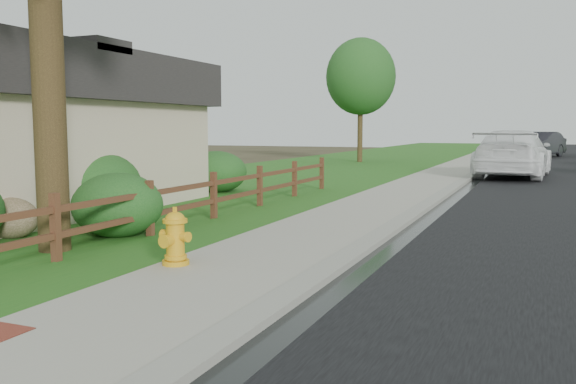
% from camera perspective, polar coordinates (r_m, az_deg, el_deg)
% --- Properties ---
extents(ground, '(120.00, 120.00, 0.00)m').
position_cam_1_polar(ground, '(5.67, -13.56, -15.63)').
color(ground, '#372F1E').
extents(road, '(8.00, 90.00, 0.02)m').
position_cam_1_polar(road, '(39.30, 24.84, 2.45)').
color(road, black).
rests_on(road, ground).
extents(curb, '(0.40, 90.00, 0.12)m').
position_cam_1_polar(curb, '(39.37, 18.72, 2.77)').
color(curb, gray).
rests_on(curb, ground).
extents(wet_gutter, '(0.50, 90.00, 0.00)m').
position_cam_1_polar(wet_gutter, '(39.35, 19.23, 2.69)').
color(wet_gutter, black).
rests_on(wet_gutter, road).
extents(sidewalk, '(2.20, 90.00, 0.10)m').
position_cam_1_polar(sidewalk, '(39.48, 16.84, 2.82)').
color(sidewalk, '#9B9887').
rests_on(sidewalk, ground).
extents(grass_strip, '(1.60, 90.00, 0.06)m').
position_cam_1_polar(grass_strip, '(39.73, 14.11, 2.89)').
color(grass_strip, '#1E5919').
rests_on(grass_strip, ground).
extents(lawn_near, '(9.00, 90.00, 0.04)m').
position_cam_1_polar(lawn_near, '(40.83, 6.87, 3.09)').
color(lawn_near, '#1E5919').
rests_on(lawn_near, ground).
extents(ranch_fence, '(0.12, 16.92, 1.10)m').
position_cam_1_polar(ranch_fence, '(12.67, -9.65, -0.67)').
color(ranch_fence, '#452717').
rests_on(ranch_fence, ground).
extents(fire_hydrant, '(0.55, 0.44, 0.84)m').
position_cam_1_polar(fire_hydrant, '(8.96, -10.53, -4.28)').
color(fire_hydrant, gold).
rests_on(fire_hydrant, sidewalk).
extents(white_suv, '(3.16, 6.89, 1.95)m').
position_cam_1_polar(white_suv, '(27.32, 20.33, 3.38)').
color(white_suv, white).
rests_on(white_suv, road).
extents(dark_car_far, '(3.68, 5.74, 1.79)m').
position_cam_1_polar(dark_car_far, '(46.55, 22.44, 4.14)').
color(dark_car_far, black).
rests_on(dark_car_far, road).
extents(boulder, '(1.18, 0.89, 0.79)m').
position_cam_1_polar(boulder, '(12.53, -24.58, -2.25)').
color(boulder, brown).
rests_on(boulder, ground).
extents(shrub_b, '(2.56, 2.56, 1.55)m').
position_cam_1_polar(shrub_b, '(14.91, -17.76, 0.72)').
color(shrub_b, '#1A4B1B').
rests_on(shrub_b, ground).
extents(shrub_c, '(2.20, 2.20, 1.23)m').
position_cam_1_polar(shrub_c, '(11.99, -15.65, -1.19)').
color(shrub_c, '#1A4B1B').
rests_on(shrub_c, ground).
extents(shrub_d, '(2.53, 2.53, 1.34)m').
position_cam_1_polar(shrub_d, '(19.66, -6.74, 1.88)').
color(shrub_d, '#1A4B1B').
rests_on(shrub_d, ground).
extents(tree_mid_left, '(4.12, 4.12, 7.37)m').
position_cam_1_polar(tree_mid_left, '(36.93, 6.82, 10.66)').
color(tree_mid_left, '#322414').
rests_on(tree_mid_left, ground).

